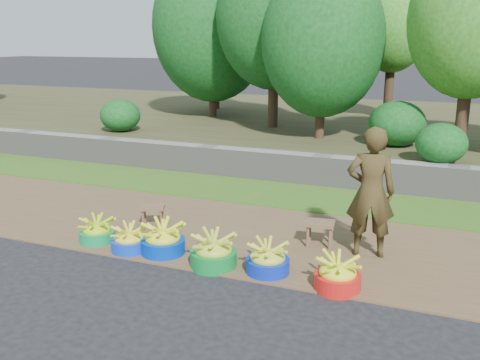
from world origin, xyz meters
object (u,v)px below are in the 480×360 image
at_px(basin_c, 163,240).
at_px(stool_right, 320,227).
at_px(vendor_woman, 371,192).
at_px(stool_left, 153,210).
at_px(basin_e, 268,260).
at_px(basin_f, 337,275).
at_px(basin_d, 213,252).
at_px(basin_a, 97,232).
at_px(basin_b, 129,240).

xyz_separation_m(basin_c, stool_right, (1.69, 0.94, 0.09)).
bearing_deg(vendor_woman, stool_left, -9.71).
bearing_deg(basin_e, basin_c, 177.87).
xyz_separation_m(stool_left, vendor_woman, (2.91, 0.09, 0.55)).
relative_size(basin_f, stool_right, 1.25).
bearing_deg(basin_d, basin_e, 5.25).
bearing_deg(basin_a, stool_right, 19.26).
distance_m(basin_a, basin_f, 3.12).
bearing_deg(basin_f, basin_e, 173.19).
bearing_deg(basin_a, basin_e, -1.42).
xyz_separation_m(basin_b, stool_left, (-0.20, 0.88, 0.10)).
height_order(basin_b, basin_f, basin_f).
xyz_separation_m(basin_a, basin_f, (3.12, -0.15, 0.01)).
bearing_deg(basin_a, basin_b, -10.22).
distance_m(basin_a, basin_c, 0.97).
bearing_deg(basin_c, stool_right, 28.96).
relative_size(basin_c, basin_e, 1.10).
bearing_deg(basin_f, basin_a, 177.20).
xyz_separation_m(basin_c, basin_e, (1.35, -0.05, -0.02)).
relative_size(basin_a, basin_f, 0.93).
relative_size(basin_a, basin_d, 0.85).
distance_m(basin_a, basin_e, 2.32).
height_order(basin_a, stool_right, basin_a).
relative_size(basin_b, stool_left, 1.13).
height_order(basin_e, vendor_woman, vendor_woman).
distance_m(stool_right, vendor_woman, 0.80).
bearing_deg(basin_f, stool_left, 161.41).
height_order(basin_c, stool_right, basin_c).
bearing_deg(basin_c, basin_e, -2.13).
relative_size(basin_d, stool_right, 1.37).
height_order(basin_d, stool_right, basin_d).
distance_m(basin_b, basin_c, 0.43).
bearing_deg(stool_right, basin_e, -108.88).
xyz_separation_m(basin_b, basin_c, (0.42, 0.09, 0.03)).
bearing_deg(basin_b, stool_right, 25.98).
height_order(basin_e, stool_right, basin_e).
bearing_deg(basin_c, basin_f, -3.87).
bearing_deg(basin_a, basin_c, -0.43).
bearing_deg(stool_right, basin_d, -132.89).
height_order(basin_b, basin_c, basin_c).
distance_m(basin_a, vendor_woman, 3.43).
bearing_deg(stool_right, vendor_woman, -5.41).
height_order(basin_f, vendor_woman, vendor_woman).
xyz_separation_m(basin_a, stool_left, (0.35, 0.78, 0.09)).
bearing_deg(vendor_woman, basin_d, 20.65).
bearing_deg(basin_e, vendor_woman, 44.84).
distance_m(stool_left, vendor_woman, 2.96).
bearing_deg(vendor_woman, stool_right, -16.97).
bearing_deg(basin_a, vendor_woman, 15.00).
relative_size(basin_a, vendor_woman, 0.29).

